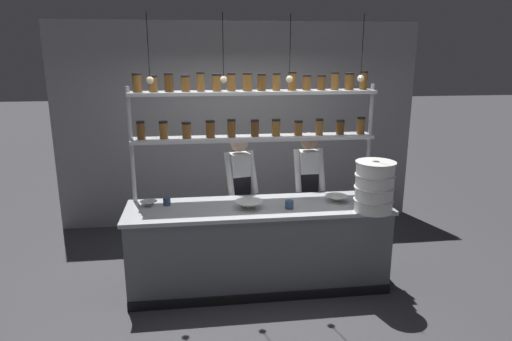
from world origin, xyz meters
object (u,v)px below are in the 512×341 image
at_px(prep_bowl_center_front, 149,204).
at_px(serving_cup_by_board, 167,201).
at_px(chef_center, 308,188).
at_px(serving_cup_front, 289,205).
at_px(container_stack, 374,187).
at_px(prep_bowl_near_left, 249,205).
at_px(spice_shelf_unit, 253,116).
at_px(chef_left, 240,191).
at_px(prep_bowl_center_back, 336,199).

xyz_separation_m(prep_bowl_center_front, serving_cup_by_board, (0.19, -0.01, 0.02)).
relative_size(chef_center, prep_bowl_center_front, 8.86).
height_order(chef_center, serving_cup_front, chef_center).
height_order(container_stack, prep_bowl_center_front, container_stack).
distance_m(prep_bowl_near_left, serving_cup_front, 0.41).
height_order(spice_shelf_unit, container_stack, spice_shelf_unit).
xyz_separation_m(chef_left, prep_bowl_near_left, (0.03, -0.69, 0.07)).
xyz_separation_m(container_stack, prep_bowl_center_back, (-0.28, 0.34, -0.23)).
distance_m(spice_shelf_unit, serving_cup_by_board, 1.29).
xyz_separation_m(chef_left, serving_cup_by_board, (-0.82, -0.48, 0.07)).
height_order(chef_left, prep_bowl_center_back, chef_left).
distance_m(chef_center, container_stack, 1.10).
xyz_separation_m(spice_shelf_unit, chef_center, (0.70, 0.32, -0.93)).
distance_m(chef_center, serving_cup_by_board, 1.73).
bearing_deg(serving_cup_front, spice_shelf_unit, 124.05).
bearing_deg(container_stack, serving_cup_front, 167.43).
relative_size(chef_left, prep_bowl_center_front, 8.87).
height_order(prep_bowl_near_left, prep_bowl_center_front, prep_bowl_near_left).
xyz_separation_m(prep_bowl_center_front, serving_cup_front, (1.45, -0.28, 0.02)).
height_order(prep_bowl_center_front, serving_cup_front, serving_cup_front).
distance_m(chef_left, serving_cup_front, 0.87).
distance_m(container_stack, prep_bowl_center_front, 2.34).
bearing_deg(prep_bowl_near_left, prep_bowl_center_front, 167.94).
relative_size(serving_cup_front, serving_cup_by_board, 1.00).
relative_size(chef_center, serving_cup_front, 17.96).
distance_m(chef_left, chef_center, 0.83).
height_order(chef_center, container_stack, chef_center).
bearing_deg(serving_cup_front, chef_center, 63.47).
bearing_deg(serving_cup_front, chef_left, 120.31).
bearing_deg(serving_cup_front, prep_bowl_near_left, 171.41).
distance_m(spice_shelf_unit, prep_bowl_center_front, 1.45).
height_order(prep_bowl_center_back, serving_cup_by_board, serving_cup_by_board).
bearing_deg(chef_left, prep_bowl_center_back, -45.29).
height_order(chef_center, serving_cup_by_board, chef_center).
relative_size(spice_shelf_unit, serving_cup_by_board, 30.26).
xyz_separation_m(spice_shelf_unit, prep_bowl_center_front, (-1.14, -0.18, -0.88)).
bearing_deg(container_stack, chef_left, 143.57).
xyz_separation_m(spice_shelf_unit, prep_bowl_near_left, (-0.10, -0.40, -0.87)).
bearing_deg(chef_left, prep_bowl_near_left, -101.63).
height_order(container_stack, serving_cup_front, container_stack).
relative_size(container_stack, prep_bowl_center_front, 2.92).
bearing_deg(chef_left, chef_center, -11.89).
bearing_deg(prep_bowl_near_left, container_stack, -11.27).
distance_m(container_stack, prep_bowl_center_back, 0.49).
distance_m(chef_left, prep_bowl_center_front, 1.11).
bearing_deg(prep_bowl_center_front, prep_bowl_near_left, -12.06).
bearing_deg(spice_shelf_unit, chef_center, 24.65).
relative_size(prep_bowl_near_left, prep_bowl_center_front, 1.63).
bearing_deg(serving_cup_by_board, prep_bowl_near_left, -13.97).
height_order(spice_shelf_unit, prep_bowl_near_left, spice_shelf_unit).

